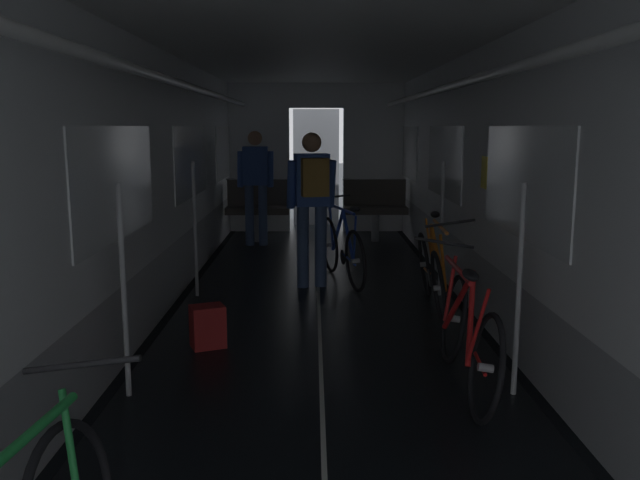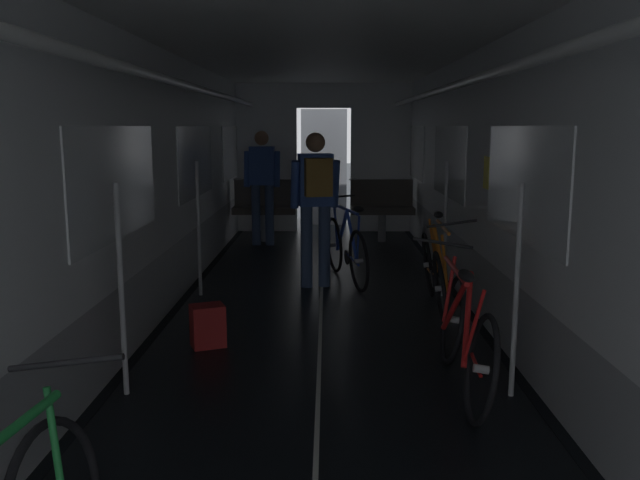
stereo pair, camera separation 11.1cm
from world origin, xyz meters
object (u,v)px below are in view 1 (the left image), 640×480
Objects in this scene: bicycle_blue_in_aisle at (342,248)px; person_standing_near_bench at (256,180)px; backpack_on_floor at (208,326)px; bench_seat_far_right at (375,204)px; bicycle_orange at (432,270)px; bicycle_red at (467,334)px; bench_seat_far_left at (258,204)px; person_cyclist_aisle at (312,195)px.

bicycle_blue_in_aisle is 2.70m from person_standing_near_bench.
bench_seat_far_right is at bearing 70.25° from backpack_on_floor.
bicycle_orange is at bearing -54.47° from bicycle_blue_in_aisle.
backpack_on_floor is at bearing 155.28° from bicycle_red.
bicycle_blue_in_aisle is 0.98× the size of person_standing_near_bench.
backpack_on_floor is at bearing -89.97° from bench_seat_far_left.
person_cyclist_aisle is 2.76m from person_standing_near_bench.
person_standing_near_bench is 4.96× the size of backpack_on_floor.
bicycle_blue_in_aisle is (0.34, 0.27, -0.63)m from person_cyclist_aisle.
person_standing_near_bench is (-1.87, 5.49, 0.60)m from bicycle_red.
person_cyclist_aisle is at bearing 109.91° from bicycle_red.
bench_seat_far_left is 0.58× the size of bicycle_orange.
bench_seat_far_left is at bearing 107.73° from bicycle_red.
backpack_on_floor is (-1.80, -5.01, -0.40)m from bench_seat_far_right.
person_standing_near_bench is at bearing 90.00° from backpack_on_floor.
bicycle_blue_in_aisle is (-0.70, 3.14, 0.00)m from bicycle_red.
backpack_on_floor is (-1.17, -2.27, -0.21)m from bicycle_blue_in_aisle.
person_standing_near_bench is at bearing -89.59° from bench_seat_far_left.
bicycle_red is 1.00× the size of person_standing_near_bench.
bench_seat_far_right is at bearing 77.12° from bicycle_blue_in_aisle.
bench_seat_far_right is 0.58× the size of person_standing_near_bench.
bicycle_red reaches higher than backpack_on_floor.
bench_seat_far_right is 0.59× the size of bicycle_blue_in_aisle.
bicycle_blue_in_aisle is (-0.82, 1.15, 0.00)m from bicycle_orange.
bench_seat_far_right is at bearing 0.00° from bench_seat_far_left.
person_standing_near_bench is at bearing 116.48° from bicycle_blue_in_aisle.
bicycle_red is at bearing -72.27° from bench_seat_far_left.
backpack_on_floor is (0.00, -4.63, -0.81)m from person_standing_near_bench.
bicycle_orange is 4.98× the size of backpack_on_floor.
person_cyclist_aisle reaches higher than bench_seat_far_right.
bench_seat_far_left is 3.15m from person_cyclist_aisle.
bicycle_orange is 1.01× the size of person_standing_near_bench.
person_standing_near_bench is at bearing 108.84° from bicycle_red.
bench_seat_far_left is at bearing 90.41° from person_standing_near_bench.
bicycle_blue_in_aisle is at bearing 102.59° from bicycle_red.
bicycle_orange is at bearing -87.13° from bench_seat_far_right.
bicycle_red reaches higher than bench_seat_far_left.
person_standing_near_bench is (0.00, -0.38, 0.41)m from bench_seat_far_left.
bench_seat_far_right is 3.18m from person_cyclist_aisle.
backpack_on_floor is (-1.99, -1.13, -0.21)m from bicycle_orange.
bicycle_red is 1.02× the size of bicycle_blue_in_aisle.
person_cyclist_aisle reaches higher than backpack_on_floor.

